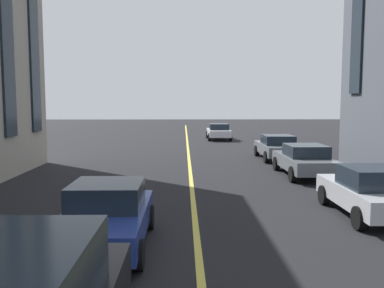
% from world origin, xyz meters
% --- Properties ---
extents(lane_centre_line, '(80.00, 0.16, 0.01)m').
position_xyz_m(lane_centre_line, '(20.00, 0.00, 0.00)').
color(lane_centre_line, '#D8C64C').
rests_on(lane_centre_line, ground_plane).
extents(car_grey_parked_b, '(4.40, 1.95, 1.37)m').
position_xyz_m(car_grey_parked_b, '(20.03, -4.90, 0.70)').
color(car_grey_parked_b, slate).
rests_on(car_grey_parked_b, ground_plane).
extents(car_grey_parked_a, '(4.40, 1.95, 1.37)m').
position_xyz_m(car_grey_parked_a, '(25.23, -4.90, 0.70)').
color(car_grey_parked_a, slate).
rests_on(car_grey_parked_a, ground_plane).
extents(car_white_mid, '(4.40, 1.95, 1.37)m').
position_xyz_m(car_white_mid, '(37.62, -2.70, 0.70)').
color(car_white_mid, silver).
rests_on(car_white_mid, ground_plane).
extents(car_silver_far, '(3.90, 1.89, 1.40)m').
position_xyz_m(car_silver_far, '(13.71, -4.90, 0.70)').
color(car_silver_far, '#B7BABF').
rests_on(car_silver_far, ground_plane).
extents(car_blue_trailing, '(3.90, 1.89, 1.40)m').
position_xyz_m(car_blue_trailing, '(11.43, 2.01, 0.70)').
color(car_blue_trailing, navy).
rests_on(car_blue_trailing, ground_plane).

